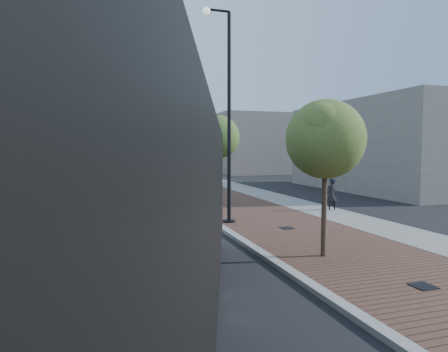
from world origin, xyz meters
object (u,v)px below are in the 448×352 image
object	(u,v)px
dump_truck	(155,235)
pedestrian	(331,195)
dark_car_mid	(73,183)
white_sedan	(113,181)

from	to	relation	value
dump_truck	pedestrian	xyz separation A→B (m)	(10.43, 9.58, -0.64)
dark_car_mid	pedestrian	distance (m)	20.40
dump_truck	white_sedan	bearing A→B (deg)	108.26
dark_car_mid	pedestrian	bearing A→B (deg)	-52.22
dump_truck	dark_car_mid	xyz separation A→B (m)	(-3.23, 24.73, -0.92)
dark_car_mid	pedestrian	size ratio (longest dim) A/B	2.49
dump_truck	pedestrian	world-z (taller)	dump_truck
white_sedan	dump_truck	bearing A→B (deg)	-69.16
dark_car_mid	pedestrian	xyz separation A→B (m)	(13.67, -15.15, 0.28)
dark_car_mid	white_sedan	bearing A→B (deg)	0.24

